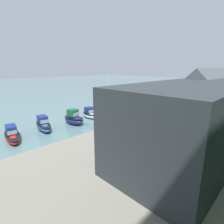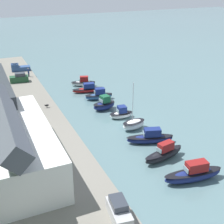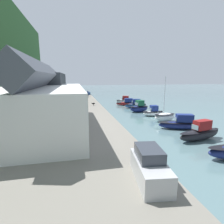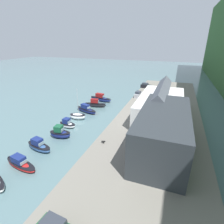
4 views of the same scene
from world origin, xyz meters
TOP-DOWN VIEW (x-y plane):
  - ground_plane at (0.00, 0.00)m, footprint 320.00×320.00m
  - quay_promenade at (0.00, 21.77)m, footprint 103.80×21.07m
  - harbor_clubhouse at (-7.75, 21.99)m, footprint 21.87×10.64m
  - yacht_club_building at (7.57, 23.85)m, footprint 19.70×8.22m
  - moored_boat_0 at (-18.35, 0.29)m, footprint 3.05×8.48m
  - moored_boat_1 at (-12.39, 1.06)m, footprint 2.90×7.20m
  - moored_boat_2 at (-7.24, 0.36)m, footprint 4.15×7.90m
  - moored_boat_3 at (-1.87, 0.59)m, footprint 2.86×4.71m
  - moored_boat_4 at (3.23, 0.62)m, footprint 2.49×4.56m
  - moored_boat_5 at (8.18, 2.03)m, footprint 2.94×5.02m
  - moored_boat_6 at (13.72, 0.97)m, footprint 2.97×6.21m
  - moored_boat_7 at (18.95, 1.63)m, footprint 3.12×7.33m
  - parked_car_1 at (-36.12, 13.20)m, footprint 2.31×4.39m
  - parked_car_2 at (-22.36, 13.06)m, footprint 4.40×2.33m
  - dog_on_quay at (9.68, 13.25)m, footprint 0.39×0.88m

SIDE VIEW (x-z plane):
  - ground_plane at x=0.00m, z-range 0.00..0.00m
  - moored_boat_7 at x=18.95m, z-range -0.31..1.83m
  - moored_boat_4 at x=3.23m, z-range -0.33..2.03m
  - quay_promenade at x=0.00m, z-range 0.00..1.79m
  - moored_boat_3 at x=-1.87m, z-range -3.45..5.26m
  - moored_boat_2 at x=-7.24m, z-range -0.34..2.17m
  - moored_boat_6 at x=13.72m, z-range -0.34..2.18m
  - moored_boat_1 at x=-12.39m, z-range -0.36..2.40m
  - moored_boat_0 at x=-18.35m, z-range -0.37..2.48m
  - moored_boat_5 at x=8.18m, z-range -0.37..2.56m
  - dog_on_quay at x=9.68m, z-range 1.91..2.59m
  - parked_car_1 at x=-36.12m, z-range 1.63..3.79m
  - parked_car_2 at x=-22.36m, z-range 1.63..3.79m
  - harbor_clubhouse at x=-7.75m, z-range 0.50..9.34m
  - yacht_club_building at x=7.57m, z-range 1.79..9.27m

